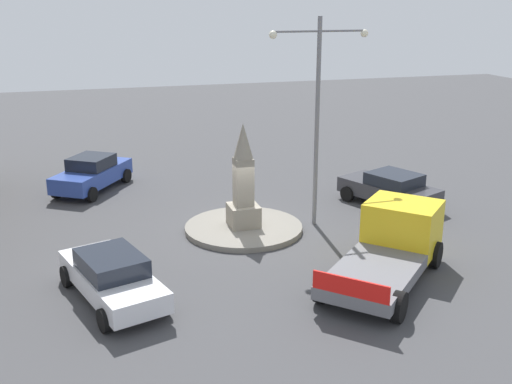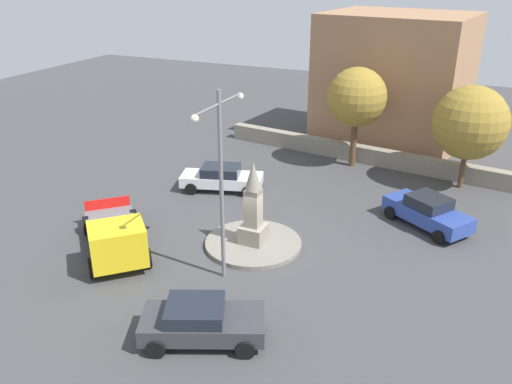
{
  "view_description": "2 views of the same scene",
  "coord_description": "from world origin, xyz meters",
  "px_view_note": "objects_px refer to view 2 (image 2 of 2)",
  "views": [
    {
      "loc": [
        5.59,
        20.36,
        8.14
      ],
      "look_at": [
        -0.22,
        0.85,
        1.72
      ],
      "focal_mm": 43.0,
      "sensor_mm": 36.0,
      "label": 1
    },
    {
      "loc": [
        -18.82,
        -8.57,
        11.68
      ],
      "look_at": [
        0.98,
        0.31,
        2.17
      ],
      "focal_mm": 36.98,
      "sensor_mm": 36.0,
      "label": 2
    }
  ],
  "objects_px": {
    "car_blue_parked_right": "(427,211)",
    "car_dark_grey_near_island": "(201,321)",
    "tree_near_wall": "(470,123)",
    "monument": "(253,209)",
    "car_white_parked_left": "(222,178)",
    "corner_building": "(395,79)",
    "streetlamp": "(221,170)",
    "tree_mid_cluster": "(357,98)",
    "truck_yellow_approaching": "(116,238)"
  },
  "relations": [
    {
      "from": "car_blue_parked_right",
      "to": "car_dark_grey_near_island",
      "type": "bearing_deg",
      "value": 153.83
    },
    {
      "from": "tree_near_wall",
      "to": "monument",
      "type": "bearing_deg",
      "value": 143.93
    },
    {
      "from": "car_white_parked_left",
      "to": "car_blue_parked_right",
      "type": "bearing_deg",
      "value": -89.47
    },
    {
      "from": "corner_building",
      "to": "tree_near_wall",
      "type": "distance_m",
      "value": 8.94
    },
    {
      "from": "corner_building",
      "to": "tree_near_wall",
      "type": "relative_size",
      "value": 1.61
    },
    {
      "from": "car_white_parked_left",
      "to": "monument",
      "type": "bearing_deg",
      "value": -140.0
    },
    {
      "from": "monument",
      "to": "streetlamp",
      "type": "xyz_separation_m",
      "value": [
        -2.76,
        0.05,
        2.83
      ]
    },
    {
      "from": "streetlamp",
      "to": "tree_mid_cluster",
      "type": "xyz_separation_m",
      "value": [
        14.46,
        -1.49,
        -0.32
      ]
    },
    {
      "from": "car_dark_grey_near_island",
      "to": "tree_near_wall",
      "type": "xyz_separation_m",
      "value": [
        17.34,
        -6.81,
        3.01
      ]
    },
    {
      "from": "streetlamp",
      "to": "truck_yellow_approaching",
      "type": "xyz_separation_m",
      "value": [
        -0.66,
        4.76,
        -3.63
      ]
    },
    {
      "from": "monument",
      "to": "corner_building",
      "type": "relative_size",
      "value": 0.41
    },
    {
      "from": "monument",
      "to": "corner_building",
      "type": "xyz_separation_m",
      "value": [
        17.91,
        -2.48,
        2.53
      ]
    },
    {
      "from": "car_white_parked_left",
      "to": "corner_building",
      "type": "height_order",
      "value": "corner_building"
    },
    {
      "from": "truck_yellow_approaching",
      "to": "car_white_parked_left",
      "type": "bearing_deg",
      "value": -4.26
    },
    {
      "from": "car_blue_parked_right",
      "to": "corner_building",
      "type": "xyz_separation_m",
      "value": [
        12.81,
        4.31,
        3.53
      ]
    },
    {
      "from": "car_dark_grey_near_island",
      "to": "truck_yellow_approaching",
      "type": "xyz_separation_m",
      "value": [
        3.12,
        5.89,
        0.24
      ]
    },
    {
      "from": "streetlamp",
      "to": "truck_yellow_approaching",
      "type": "height_order",
      "value": "streetlamp"
    },
    {
      "from": "car_blue_parked_right",
      "to": "tree_mid_cluster",
      "type": "relative_size",
      "value": 0.74
    },
    {
      "from": "truck_yellow_approaching",
      "to": "tree_mid_cluster",
      "type": "bearing_deg",
      "value": -22.47
    },
    {
      "from": "car_blue_parked_right",
      "to": "truck_yellow_approaching",
      "type": "bearing_deg",
      "value": 126.28
    },
    {
      "from": "monument",
      "to": "truck_yellow_approaching",
      "type": "relative_size",
      "value": 0.7
    },
    {
      "from": "car_dark_grey_near_island",
      "to": "tree_near_wall",
      "type": "bearing_deg",
      "value": -21.43
    },
    {
      "from": "truck_yellow_approaching",
      "to": "tree_mid_cluster",
      "type": "distance_m",
      "value": 16.69
    },
    {
      "from": "streetlamp",
      "to": "car_blue_parked_right",
      "type": "relative_size",
      "value": 1.69
    },
    {
      "from": "monument",
      "to": "tree_mid_cluster",
      "type": "bearing_deg",
      "value": -6.99
    },
    {
      "from": "monument",
      "to": "car_dark_grey_near_island",
      "type": "height_order",
      "value": "monument"
    },
    {
      "from": "tree_mid_cluster",
      "to": "tree_near_wall",
      "type": "bearing_deg",
      "value": -97.87
    },
    {
      "from": "car_dark_grey_near_island",
      "to": "tree_near_wall",
      "type": "height_order",
      "value": "tree_near_wall"
    },
    {
      "from": "car_white_parked_left",
      "to": "corner_building",
      "type": "xyz_separation_m",
      "value": [
        12.92,
        -6.67,
        3.58
      ]
    },
    {
      "from": "tree_near_wall",
      "to": "truck_yellow_approaching",
      "type": "bearing_deg",
      "value": 138.26
    },
    {
      "from": "streetlamp",
      "to": "car_dark_grey_near_island",
      "type": "bearing_deg",
      "value": -163.44
    },
    {
      "from": "truck_yellow_approaching",
      "to": "tree_mid_cluster",
      "type": "relative_size",
      "value": 0.9
    },
    {
      "from": "streetlamp",
      "to": "corner_building",
      "type": "bearing_deg",
      "value": -6.98
    },
    {
      "from": "monument",
      "to": "corner_building",
      "type": "distance_m",
      "value": 18.26
    },
    {
      "from": "monument",
      "to": "tree_near_wall",
      "type": "bearing_deg",
      "value": -36.07
    },
    {
      "from": "car_white_parked_left",
      "to": "car_dark_grey_near_island",
      "type": "bearing_deg",
      "value": -155.48
    },
    {
      "from": "car_dark_grey_near_island",
      "to": "car_blue_parked_right",
      "type": "xyz_separation_m",
      "value": [
        11.63,
        -5.72,
        0.04
      ]
    },
    {
      "from": "car_blue_parked_right",
      "to": "tree_mid_cluster",
      "type": "distance_m",
      "value": 9.19
    },
    {
      "from": "car_dark_grey_near_island",
      "to": "tree_mid_cluster",
      "type": "bearing_deg",
      "value": -1.15
    },
    {
      "from": "car_white_parked_left",
      "to": "truck_yellow_approaching",
      "type": "bearing_deg",
      "value": 175.74
    },
    {
      "from": "monument",
      "to": "streetlamp",
      "type": "distance_m",
      "value": 3.95
    },
    {
      "from": "monument",
      "to": "truck_yellow_approaching",
      "type": "bearing_deg",
      "value": 125.36
    },
    {
      "from": "car_dark_grey_near_island",
      "to": "tree_mid_cluster",
      "type": "relative_size",
      "value": 0.73
    },
    {
      "from": "car_dark_grey_near_island",
      "to": "corner_building",
      "type": "height_order",
      "value": "corner_building"
    },
    {
      "from": "car_dark_grey_near_island",
      "to": "truck_yellow_approaching",
      "type": "relative_size",
      "value": 0.82
    },
    {
      "from": "car_dark_grey_near_island",
      "to": "tree_near_wall",
      "type": "distance_m",
      "value": 18.87
    },
    {
      "from": "truck_yellow_approaching",
      "to": "monument",
      "type": "bearing_deg",
      "value": -54.64
    },
    {
      "from": "streetlamp",
      "to": "tree_near_wall",
      "type": "bearing_deg",
      "value": -30.3
    },
    {
      "from": "car_dark_grey_near_island",
      "to": "truck_yellow_approaching",
      "type": "height_order",
      "value": "truck_yellow_approaching"
    },
    {
      "from": "tree_mid_cluster",
      "to": "car_white_parked_left",
      "type": "bearing_deg",
      "value": 140.0
    }
  ]
}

